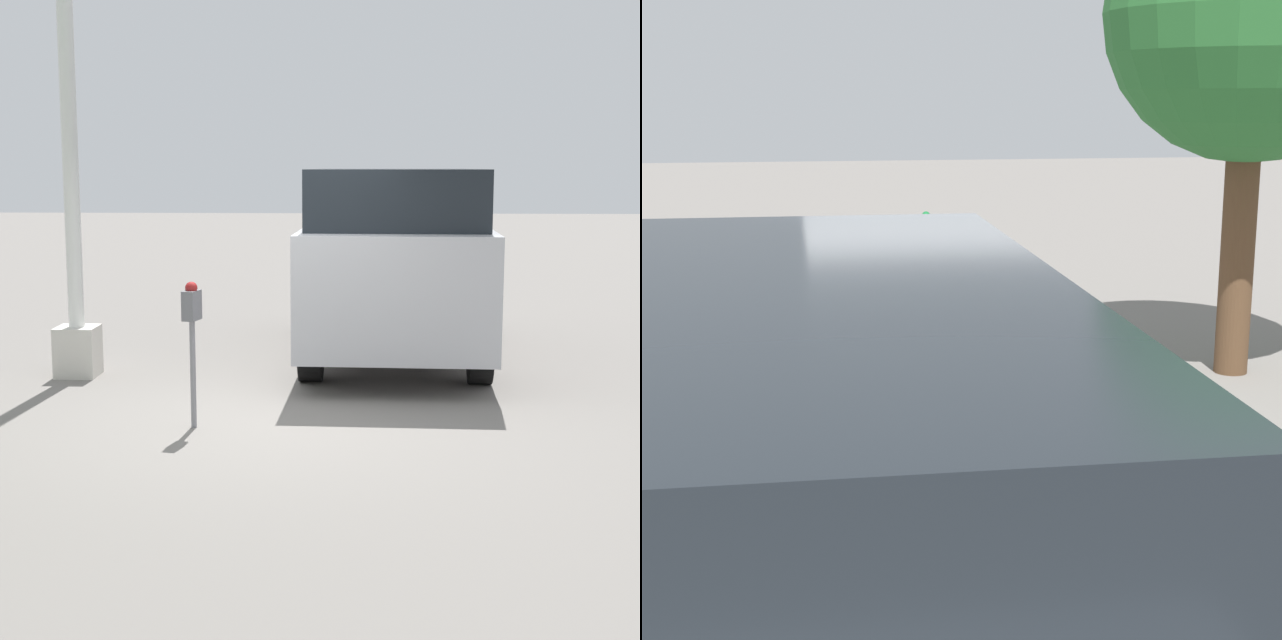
# 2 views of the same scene
# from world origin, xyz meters

# --- Properties ---
(ground_plane) EXTENTS (80.00, 80.00, 0.00)m
(ground_plane) POSITION_xyz_m (0.00, 0.00, 0.00)
(ground_plane) COLOR slate
(parking_meter_near) EXTENTS (0.22, 0.15, 1.30)m
(parking_meter_near) POSITION_xyz_m (-0.27, 0.58, 0.96)
(parking_meter_near) COLOR gray
(parking_meter_near) RESTS_ON ground
(lamp_post) EXTENTS (0.44, 0.44, 5.26)m
(lamp_post) POSITION_xyz_m (1.80, 2.24, 1.76)
(lamp_post) COLOR beige
(lamp_post) RESTS_ON ground
(parked_van) EXTENTS (4.97, 2.16, 2.25)m
(parked_van) POSITION_xyz_m (3.14, -1.27, 1.22)
(parked_van) COLOR #B2B2B7
(parked_van) RESTS_ON ground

